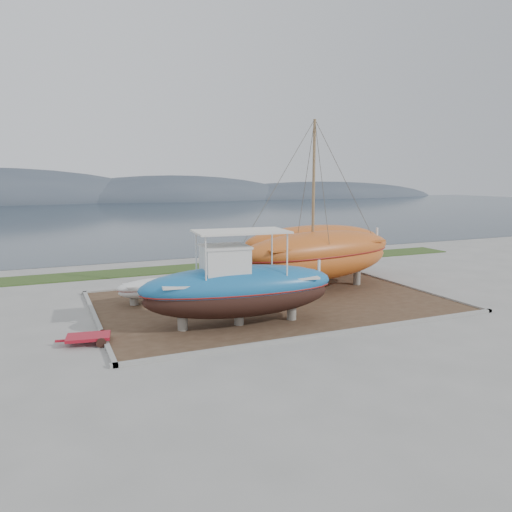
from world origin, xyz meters
name	(u,v)px	position (x,y,z in m)	size (l,w,h in m)	color
ground	(309,322)	(0.00, 0.00, 0.00)	(140.00, 140.00, 0.00)	gray
dirt_patch	(272,302)	(0.00, 4.00, 0.03)	(18.00, 12.00, 0.06)	#422D1E
curb_frame	(272,301)	(0.00, 4.00, 0.07)	(18.60, 12.60, 0.15)	gray
grass_strip	(206,267)	(0.00, 15.50, 0.04)	(44.00, 3.00, 0.08)	#284219
sea	(109,215)	(0.00, 70.00, 0.00)	(260.00, 100.00, 0.04)	#1A2834
mountain_ridge	(82,201)	(0.00, 125.00, 0.00)	(200.00, 36.00, 20.00)	#333D49
blue_caique	(239,278)	(-3.21, 0.77, 2.21)	(8.93, 2.79, 4.30)	#1A65A2
white_dinghy	(156,291)	(-5.75, 6.35, 0.69)	(4.19, 1.57, 1.26)	silver
orange_sailboat	(320,208)	(3.59, 5.19, 4.95)	(10.78, 3.18, 9.78)	#B4531B
orange_bare_hull	(314,252)	(5.48, 9.00, 1.74)	(10.26, 3.08, 3.36)	#B4531B
red_trailer	(88,340)	(-9.73, 0.91, 0.18)	(2.55, 1.27, 0.36)	#AF1324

